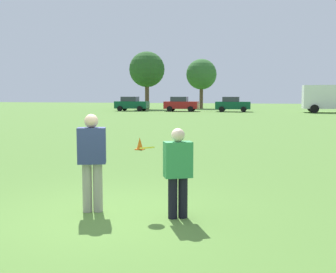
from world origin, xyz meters
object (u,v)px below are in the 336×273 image
frisbee (147,148)px  parked_car_mid_left (181,104)px  player_defender (178,168)px  traffic_cone (140,144)px  parked_car_center (233,104)px  parked_car_near_left (131,104)px  player_thrower (92,157)px

frisbee → parked_car_mid_left: bearing=102.4°
player_defender → traffic_cone: size_ratio=3.24×
player_defender → parked_car_mid_left: bearing=103.1°
player_defender → parked_car_center: (-3.86, 44.32, 0.06)m
player_defender → traffic_cone: 9.03m
parked_car_near_left → parked_car_center: 12.77m
frisbee → parked_car_mid_left: parked_car_mid_left is taller
player_defender → parked_car_center: 44.49m
player_defender → parked_car_near_left: parked_car_near_left is taller
player_defender → parked_car_mid_left: (-10.23, 43.87, 0.06)m
player_thrower → traffic_cone: bearing=103.1°
player_defender → parked_car_center: parked_car_center is taller
traffic_cone → parked_car_mid_left: bearing=100.7°
player_thrower → player_defender: bearing=0.7°
player_thrower → parked_car_near_left: size_ratio=0.42×
parked_car_center → player_thrower: bearing=-87.1°
player_thrower → frisbee: 1.01m
frisbee → parked_car_center: size_ratio=0.06×
traffic_cone → parked_car_near_left: size_ratio=0.11×
traffic_cone → parked_car_near_left: 37.47m
player_thrower → parked_car_mid_left: 44.73m
frisbee → parked_car_mid_left: size_ratio=0.06×
player_thrower → frisbee: bearing=13.0°
frisbee → parked_car_center: bearing=94.2°
player_thrower → frisbee: size_ratio=6.48×
parked_car_near_left → parked_car_mid_left: same height
player_thrower → parked_car_center: 44.40m
traffic_cone → parked_car_near_left: parked_car_near_left is taller
frisbee → parked_car_center: 44.23m
player_defender → traffic_cone: (-3.52, 8.29, -0.64)m
player_defender → frisbee: 0.72m
player_defender → player_thrower: bearing=-179.3°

